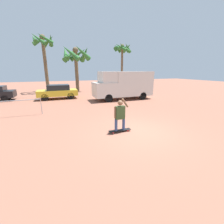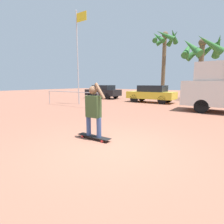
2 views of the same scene
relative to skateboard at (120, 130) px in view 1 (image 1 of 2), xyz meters
The scene contains 8 objects.
ground_plane 0.82m from the skateboard, 17.44° to the right, with size 80.00×80.00×0.00m, color #935B47.
skateboard is the anchor object (origin of this frame).
person_skateboarder 0.87m from the skateboard, behind, with size 0.74×0.24×1.59m.
camper_van 9.01m from the skateboard, 63.86° to the left, with size 6.11×2.12×2.84m.
parked_car_yellow 10.97m from the skateboard, 103.60° to the left, with size 4.04×1.79×1.48m.
palm_tree_near_van 20.83m from the skateboard, 65.60° to the left, with size 3.20×3.23×7.33m.
palm_tree_center_background 16.95m from the skateboard, 88.99° to the left, with size 4.12×4.28×6.29m.
palm_tree_far_left 18.18m from the skateboard, 102.50° to the left, with size 3.08×3.20×7.58m.
Camera 1 is at (-3.56, -6.05, 2.93)m, focal length 24.00 mm.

